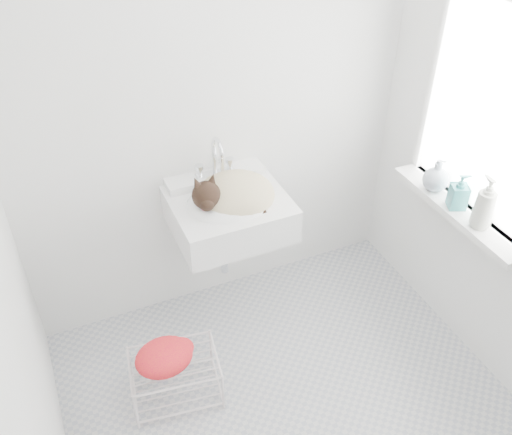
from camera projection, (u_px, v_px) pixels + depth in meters
name	position (u px, v px, depth m)	size (l,w,h in m)	color
floor	(292.00, 407.00, 2.94)	(2.20, 2.00, 0.02)	#BABABA
back_wall	(214.00, 107.00, 2.91)	(2.20, 0.02, 2.50)	white
left_wall	(2.00, 297.00, 1.83)	(0.02, 2.00, 2.50)	white
window_glass	(494.00, 116.00, 2.62)	(0.01, 0.80, 1.00)	white
window_frame	(492.00, 116.00, 2.61)	(0.04, 0.90, 1.10)	white
windowsill	(457.00, 210.00, 2.91)	(0.16, 0.88, 0.04)	white
sink	(229.00, 199.00, 2.95)	(0.60, 0.52, 0.24)	white
faucet	(215.00, 159.00, 3.00)	(0.22, 0.15, 0.22)	silver
cat	(232.00, 194.00, 2.92)	(0.47, 0.41, 0.27)	beige
wire_rack	(175.00, 375.00, 2.92)	(0.43, 0.30, 0.26)	silver
towel	(165.00, 361.00, 2.81)	(0.29, 0.21, 0.12)	#E73F19
bottle_a	(479.00, 226.00, 2.77)	(0.09, 0.09, 0.23)	beige
bottle_b	(455.00, 207.00, 2.90)	(0.08, 0.09, 0.19)	teal
bottle_c	(433.00, 189.00, 3.03)	(0.14, 0.14, 0.18)	#A5AEBC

